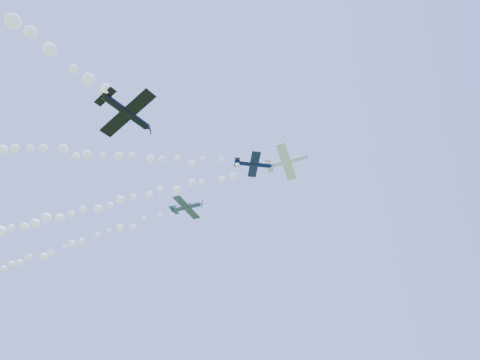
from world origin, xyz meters
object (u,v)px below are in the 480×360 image
(plane_white, at_px, (286,162))
(plane_navy, at_px, (254,164))
(plane_black, at_px, (127,113))
(plane_grey, at_px, (187,207))

(plane_white, bearing_deg, plane_navy, -148.19)
(plane_navy, xyz_separation_m, plane_black, (-8.72, -24.29, -11.38))
(plane_white, xyz_separation_m, plane_navy, (-5.22, -2.97, -1.87))
(plane_grey, distance_m, plane_black, 27.22)
(plane_grey, relative_size, plane_black, 0.91)
(plane_grey, bearing_deg, plane_white, 12.56)
(plane_navy, distance_m, plane_black, 28.21)
(plane_navy, height_order, plane_grey, plane_navy)
(plane_white, bearing_deg, plane_grey, -174.35)
(plane_navy, relative_size, plane_grey, 1.04)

